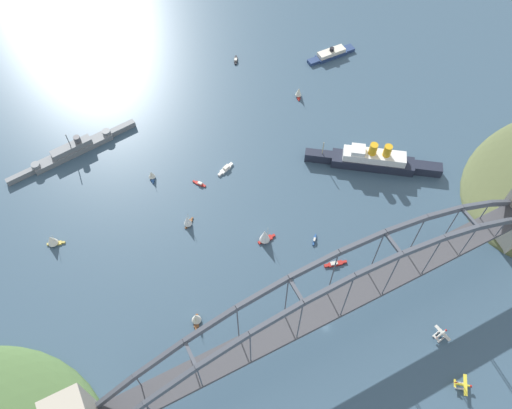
{
  "coord_description": "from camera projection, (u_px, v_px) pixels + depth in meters",
  "views": [
    {
      "loc": [
        -74.7,
        -66.8,
        252.18
      ],
      "look_at": [
        0.0,
        79.49,
        8.0
      ],
      "focal_mm": 35.72,
      "sensor_mm": 36.0,
      "label": 1
    }
  ],
  "objects": [
    {
      "name": "harbor_ferry_steamer",
      "position": [
        331.0,
        54.0,
        376.12
      ],
      "size": [
        38.12,
        8.12,
        7.83
      ],
      "color": "navy",
      "rests_on": "ground"
    },
    {
      "name": "ground_plane",
      "position": [
        326.0,
        327.0,
        261.42
      ],
      "size": [
        1400.0,
        1400.0,
        0.0
      ],
      "primitive_type": "plane",
      "color": "#385166"
    },
    {
      "name": "small_boat_4",
      "position": [
        314.0,
        240.0,
        289.44
      ],
      "size": [
        5.62,
        6.15,
        2.18
      ],
      "color": "#234C8C",
      "rests_on": "ground"
    },
    {
      "name": "naval_cruiser",
      "position": [
        74.0,
        150.0,
        323.61
      ],
      "size": [
        86.71,
        15.82,
        17.87
      ],
      "color": "slate",
      "rests_on": "ground"
    },
    {
      "name": "small_boat_1",
      "position": [
        200.0,
        184.0,
        311.72
      ],
      "size": [
        6.19,
        8.02,
        2.0
      ],
      "color": "#B2231E",
      "rests_on": "ground"
    },
    {
      "name": "small_boat_0",
      "position": [
        187.0,
        221.0,
        292.34
      ],
      "size": [
        7.72,
        6.78,
        9.55
      ],
      "color": "brown",
      "rests_on": "ground"
    },
    {
      "name": "small_boat_5",
      "position": [
        196.0,
        318.0,
        260.17
      ],
      "size": [
        6.73,
        8.76,
        8.32
      ],
      "color": "brown",
      "rests_on": "ground"
    },
    {
      "name": "seaplane_second_in_formation",
      "position": [
        463.0,
        385.0,
        243.17
      ],
      "size": [
        9.13,
        9.3,
        4.99
      ],
      "color": "#B7B7B2",
      "rests_on": "ground"
    },
    {
      "name": "channel_marker_buoy",
      "position": [
        292.0,
        276.0,
        276.38
      ],
      "size": [
        2.2,
        2.2,
        2.75
      ],
      "color": "red",
      "rests_on": "ground"
    },
    {
      "name": "small_boat_10",
      "position": [
        52.0,
        240.0,
        285.27
      ],
      "size": [
        9.99,
        7.07,
        9.18
      ],
      "color": "gold",
      "rests_on": "ground"
    },
    {
      "name": "ocean_liner",
      "position": [
        374.0,
        160.0,
        315.56
      ],
      "size": [
        72.62,
        54.7,
        19.87
      ],
      "color": "#1E2333",
      "rests_on": "ground"
    },
    {
      "name": "small_boat_7",
      "position": [
        152.0,
        175.0,
        312.32
      ],
      "size": [
        4.97,
        7.41,
        6.96
      ],
      "color": "#234C8C",
      "rests_on": "ground"
    },
    {
      "name": "harbor_arch_bridge",
      "position": [
        334.0,
        304.0,
        236.14
      ],
      "size": [
        302.34,
        18.24,
        72.17
      ],
      "color": "#BCB29E",
      "rests_on": "ground"
    },
    {
      "name": "small_boat_9",
      "position": [
        236.0,
        60.0,
        374.66
      ],
      "size": [
        5.56,
        8.8,
        2.15
      ],
      "color": "black",
      "rests_on": "ground"
    },
    {
      "name": "small_boat_8",
      "position": [
        265.0,
        235.0,
        285.4
      ],
      "size": [
        10.98,
        6.32,
        12.31
      ],
      "color": "#B2231E",
      "rests_on": "ground"
    },
    {
      "name": "seaplane_taxiing_near_bridge",
      "position": [
        441.0,
        335.0,
        257.31
      ],
      "size": [
        8.19,
        9.92,
        4.79
      ],
      "color": "#B7B7B2",
      "rests_on": "ground"
    },
    {
      "name": "small_boat_6",
      "position": [
        299.0,
        92.0,
        351.5
      ],
      "size": [
        5.7,
        7.53,
        8.49
      ],
      "color": "#B2231E",
      "rests_on": "ground"
    },
    {
      "name": "small_boat_3",
      "position": [
        335.0,
        264.0,
        280.91
      ],
      "size": [
        12.93,
        4.64,
        2.21
      ],
      "color": "#B2231E",
      "rests_on": "ground"
    },
    {
      "name": "small_boat_2",
      "position": [
        226.0,
        169.0,
        317.85
      ],
      "size": [
        12.38,
        6.55,
        2.58
      ],
      "color": "silver",
      "rests_on": "ground"
    }
  ]
}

